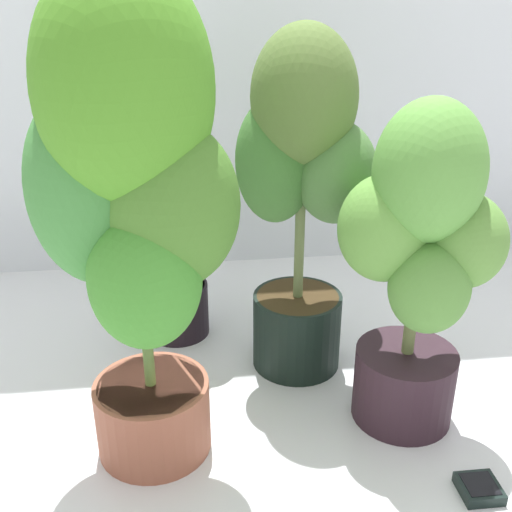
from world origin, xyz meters
name	(u,v)px	position (x,y,z in m)	size (l,w,h in m)	color
ground_plane	(290,398)	(0.00, 0.00, 0.00)	(8.00, 8.00, 0.00)	silver
potted_plant_back_left	(171,186)	(-0.27, 0.35, 0.46)	(0.30, 0.23, 0.80)	black
potted_plant_front_left	(132,192)	(-0.33, -0.13, 0.60)	(0.47, 0.44, 1.00)	#99553F
potted_plant_front_right	(420,256)	(0.25, -0.10, 0.42)	(0.38, 0.32, 0.75)	#2E1C25
potted_plant_center	(302,181)	(0.04, 0.16, 0.52)	(0.36, 0.28, 0.88)	black
hygrometer_box	(479,488)	(0.33, -0.35, 0.01)	(0.08, 0.08, 0.03)	black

